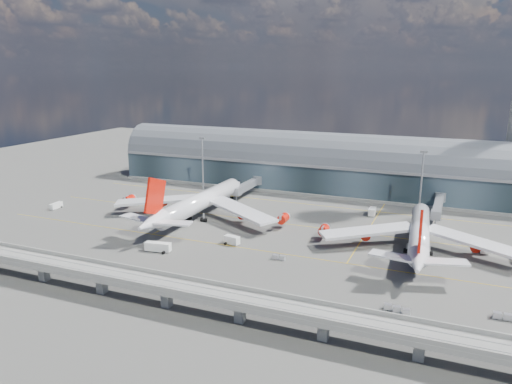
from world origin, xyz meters
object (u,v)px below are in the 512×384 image
at_px(floodlight_mast_right, 421,180).
at_px(airliner_right, 419,235).
at_px(airliner_left, 198,203).
at_px(service_truck_1, 232,240).
at_px(service_truck_0, 56,206).
at_px(service_truck_4, 372,212).
at_px(service_truck_2, 158,247).
at_px(floodlight_mast_left, 203,162).
at_px(service_truck_3, 484,247).
at_px(cargo_train_0, 279,258).
at_px(cargo_train_1, 397,309).
at_px(cargo_train_2, 508,317).
at_px(service_truck_5, 226,196).

distance_m(floodlight_mast_right, airliner_right, 46.81).
height_order(airliner_left, service_truck_1, airliner_left).
xyz_separation_m(service_truck_0, service_truck_4, (124.27, 41.54, 0.29)).
bearing_deg(service_truck_2, airliner_right, -76.49).
xyz_separation_m(airliner_left, service_truck_1, (24.50, -20.73, -5.14)).
bearing_deg(floodlight_mast_right, service_truck_0, -159.50).
xyz_separation_m(floodlight_mast_left, service_truck_3, (123.51, -37.86, -11.97)).
bearing_deg(cargo_train_0, service_truck_0, 83.11).
bearing_deg(cargo_train_1, airliner_left, 46.95).
xyz_separation_m(cargo_train_1, cargo_train_2, (24.63, 6.06, 0.01)).
relative_size(airliner_right, cargo_train_2, 10.05).
height_order(service_truck_1, cargo_train_1, service_truck_1).
height_order(airliner_left, airliner_right, airliner_left).
relative_size(floodlight_mast_right, service_truck_5, 3.66).
xyz_separation_m(airliner_right, service_truck_2, (-77.39, -32.73, -4.09)).
height_order(floodlight_mast_left, cargo_train_2, floodlight_mast_left).
relative_size(cargo_train_0, cargo_train_2, 0.63).
distance_m(floodlight_mast_left, service_truck_0, 68.14).
bearing_deg(service_truck_0, service_truck_4, 16.32).
bearing_deg(cargo_train_2, airliner_right, 30.65).
relative_size(cargo_train_1, cargo_train_2, 1.01).
xyz_separation_m(airliner_right, service_truck_1, (-58.27, -17.53, -4.17)).
relative_size(service_truck_1, service_truck_5, 0.78).
height_order(floodlight_mast_left, service_truck_2, floodlight_mast_left).
distance_m(service_truck_0, service_truck_4, 131.03).
bearing_deg(cargo_train_2, service_truck_4, 30.53).
xyz_separation_m(airliner_left, airliner_right, (82.77, -3.20, -0.97)).
bearing_deg(service_truck_5, service_truck_1, -95.36).
bearing_deg(service_truck_1, service_truck_4, -24.99).
distance_m(airliner_right, service_truck_5, 93.10).
height_order(service_truck_1, service_truck_2, service_truck_2).
distance_m(airliner_left, cargo_train_2, 114.84).
height_order(service_truck_4, cargo_train_2, service_truck_4).
xyz_separation_m(service_truck_1, cargo_train_2, (82.11, -21.54, -0.71)).
height_order(service_truck_2, service_truck_3, service_truck_3).
distance_m(airliner_left, service_truck_2, 36.68).
height_order(floodlight_mast_right, service_truck_0, floodlight_mast_right).
distance_m(service_truck_0, cargo_train_0, 107.71).
xyz_separation_m(floodlight_mast_left, cargo_train_0, (65.01, -70.36, -12.88)).
xyz_separation_m(airliner_right, service_truck_4, (-20.96, 34.69, -4.10)).
relative_size(floodlight_mast_left, floodlight_mast_right, 1.00).
distance_m(service_truck_0, service_truck_2, 72.61).
relative_size(service_truck_2, service_truck_4, 1.59).
distance_m(service_truck_4, cargo_train_2, 86.31).
bearing_deg(cargo_train_2, floodlight_mast_right, 17.37).
bearing_deg(service_truck_4, service_truck_0, -163.60).
distance_m(service_truck_3, cargo_train_1, 56.99).
distance_m(floodlight_mast_left, cargo_train_0, 96.66).
bearing_deg(airliner_left, service_truck_0, -170.46).
bearing_deg(service_truck_1, service_truck_5, 38.65).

